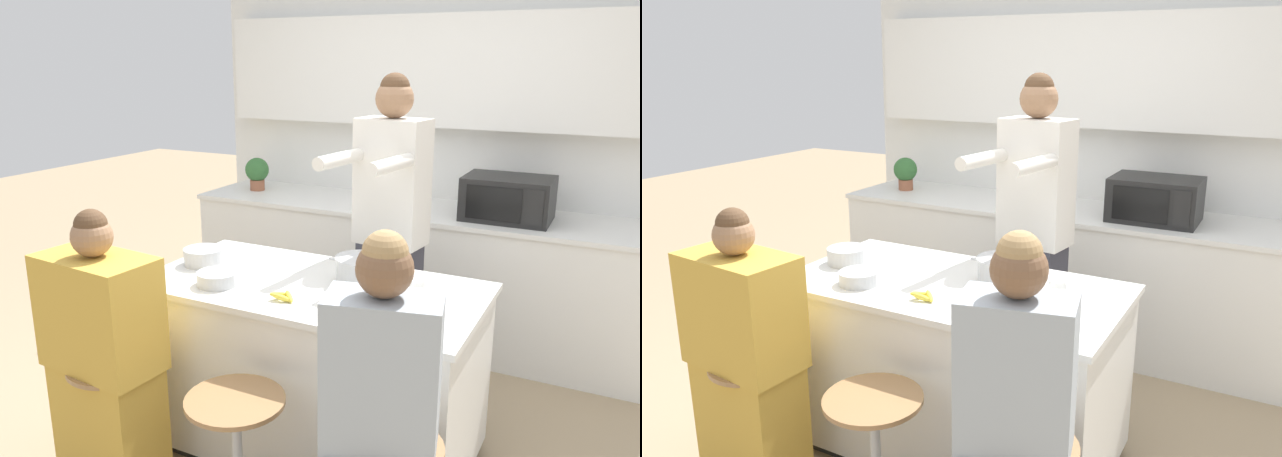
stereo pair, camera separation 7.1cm
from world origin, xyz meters
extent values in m
plane|color=tan|center=(0.00, 0.00, 0.00)|extent=(16.00, 16.00, 0.00)
cube|color=silver|center=(0.00, 1.94, 1.35)|extent=(3.48, 0.06, 2.70)
cube|color=white|center=(0.00, 1.83, 1.83)|extent=(3.20, 0.16, 0.75)
cube|color=white|center=(0.00, 1.56, 0.45)|extent=(3.20, 0.68, 0.89)
cube|color=silver|center=(0.00, 1.56, 0.91)|extent=(3.23, 0.71, 0.03)
cube|color=black|center=(0.00, 0.00, 0.03)|extent=(1.48, 0.71, 0.06)
cube|color=white|center=(0.00, 0.00, 0.46)|extent=(1.56, 0.79, 0.80)
cube|color=silver|center=(0.00, 0.00, 0.87)|extent=(1.60, 0.83, 0.03)
cylinder|color=#B7BABC|center=(-0.64, -0.65, 0.31)|extent=(0.04, 0.04, 0.59)
cylinder|color=#997047|center=(-0.64, -0.65, 0.61)|extent=(0.40, 0.40, 0.02)
cylinder|color=#997047|center=(0.00, -0.65, 0.61)|extent=(0.40, 0.40, 0.02)
cylinder|color=#997047|center=(0.64, -0.66, 0.61)|extent=(0.40, 0.40, 0.02)
cube|color=#383842|center=(0.15, 0.64, 0.47)|extent=(0.34, 0.26, 0.94)
cube|color=silver|center=(0.15, 0.64, 1.27)|extent=(0.39, 0.27, 0.67)
cylinder|color=silver|center=(-0.04, 0.36, 1.42)|extent=(0.12, 0.38, 0.07)
cylinder|color=silver|center=(0.25, 0.33, 1.42)|extent=(0.12, 0.38, 0.07)
sphere|color=#936B4C|center=(0.15, 0.64, 1.71)|extent=(0.22, 0.22, 0.20)
sphere|color=#513823|center=(0.15, 0.64, 1.77)|extent=(0.17, 0.17, 0.16)
cube|color=gold|center=(-0.66, -0.69, 0.31)|extent=(0.50, 0.31, 0.62)
cube|color=gold|center=(-0.66, -0.69, 0.87)|extent=(0.54, 0.33, 0.50)
sphere|color=#936B4C|center=(-0.66, -0.69, 1.21)|extent=(0.19, 0.19, 0.17)
sphere|color=#513823|center=(-0.66, -0.69, 1.25)|extent=(0.15, 0.15, 0.14)
cube|color=#9EA8B2|center=(0.62, -0.69, 0.90)|extent=(0.42, 0.30, 0.55)
sphere|color=brown|center=(0.62, -0.69, 1.27)|extent=(0.23, 0.23, 0.19)
sphere|color=#A37F51|center=(0.62, -0.69, 1.32)|extent=(0.18, 0.18, 0.15)
cylinder|color=#B7BABC|center=(0.20, 0.11, 0.95)|extent=(0.24, 0.24, 0.12)
cylinder|color=#B7BABC|center=(0.20, 0.11, 1.01)|extent=(0.25, 0.25, 0.01)
cylinder|color=#B7BABC|center=(0.06, 0.11, 0.98)|extent=(0.05, 0.01, 0.01)
cylinder|color=#B7BABC|center=(0.35, 0.11, 0.98)|extent=(0.05, 0.01, 0.01)
cylinder|color=#B7BABC|center=(-0.63, 0.00, 0.93)|extent=(0.20, 0.20, 0.08)
cylinder|color=#B7BABC|center=(-0.39, -0.21, 0.92)|extent=(0.19, 0.19, 0.06)
cylinder|color=white|center=(0.48, 0.08, 0.92)|extent=(0.08, 0.08, 0.08)
torus|color=white|center=(0.54, 0.08, 0.93)|extent=(0.04, 0.01, 0.04)
ellipsoid|color=yellow|center=(-0.02, -0.26, 0.91)|extent=(0.10, 0.04, 0.04)
ellipsoid|color=yellow|center=(-0.04, -0.23, 0.91)|extent=(0.08, 0.09, 0.04)
ellipsoid|color=yellow|center=(0.01, -0.23, 0.91)|extent=(0.09, 0.09, 0.04)
cube|color=black|center=(0.60, 1.51, 1.06)|extent=(0.54, 0.39, 0.27)
cube|color=black|center=(0.55, 1.32, 1.06)|extent=(0.33, 0.01, 0.21)
cube|color=black|center=(0.79, 1.32, 1.06)|extent=(0.10, 0.01, 0.22)
cylinder|color=#93563D|center=(-1.30, 1.56, 0.96)|extent=(0.11, 0.11, 0.08)
sphere|color=#336633|center=(-1.30, 1.56, 1.08)|extent=(0.18, 0.18, 0.18)
camera|label=1|loc=(1.30, -2.44, 1.92)|focal=35.00mm
camera|label=2|loc=(1.36, -2.41, 1.92)|focal=35.00mm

